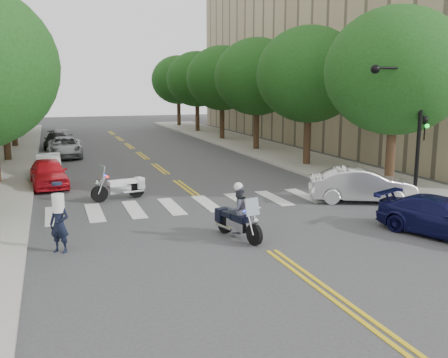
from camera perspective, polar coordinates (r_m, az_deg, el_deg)
name	(u,v)px	position (r m, az deg, el deg)	size (l,w,h in m)	color
ground	(271,251)	(15.34, 5.43, -8.17)	(140.00, 140.00, 0.00)	#38383A
sidewalk_right	(264,149)	(38.78, 4.63, 3.43)	(5.00, 60.00, 0.15)	#9E9991
building_right	(414,18)	(51.02, 20.84, 16.83)	(26.00, 44.00, 22.00)	tan
tree_l_2	(1,75)	(35.26, -24.09, 10.76)	(6.40, 6.40, 8.45)	#382316
tree_l_3	(10,77)	(43.24, -23.27, 10.64)	(6.40, 6.40, 8.45)	#382316
tree_l_4	(16,78)	(51.23, -22.70, 10.56)	(6.40, 6.40, 8.45)	#382316
tree_l_5	(20,79)	(59.22, -22.28, 10.49)	(6.40, 6.40, 8.45)	#382316
tree_r_0	(396,71)	(24.30, 19.02, 11.55)	(6.40, 6.40, 8.45)	#382316
tree_r_1	(309,75)	(31.00, 9.69, 11.66)	(6.40, 6.40, 8.45)	#382316
tree_r_2	(257,77)	(38.20, 3.78, 11.57)	(6.40, 6.40, 8.45)	#382316
tree_r_3	(222,78)	(45.67, -0.23, 11.45)	(6.40, 6.40, 8.45)	#382316
tree_r_4	(197,79)	(53.30, -3.10, 11.32)	(6.40, 6.40, 8.45)	#382316
tree_r_5	(178,80)	(61.02, -5.24, 11.21)	(6.40, 6.40, 8.45)	#382316
traffic_signal_pole	(411,116)	(21.70, 20.56, 6.78)	(2.82, 0.42, 6.00)	black
motorcycle_police	(237,213)	(16.28, 1.53, -3.94)	(0.95, 2.26, 1.87)	black
motorcycle_parked	(123,187)	(22.33, -11.48, -0.89)	(2.40, 0.98, 1.57)	black
officer_standing	(59,224)	(15.70, -18.29, -4.95)	(0.63, 0.41, 1.72)	black
convertible	(362,185)	(22.17, 15.47, -0.66)	(1.55, 4.45, 1.46)	silver
sedan_blue	(443,217)	(18.06, 23.79, -4.04)	(1.79, 4.40, 1.28)	#0E103D
parked_car_a	(49,173)	(25.99, -19.41, 0.67)	(1.65, 4.10, 1.40)	red
parked_car_b	(48,165)	(29.11, -19.42, 1.50)	(1.28, 3.68, 1.21)	white
parked_car_c	(65,147)	(36.56, -17.75, 3.49)	(2.29, 4.97, 1.38)	#919498
parked_car_d	(56,140)	(41.88, -18.62, 4.22)	(1.78, 4.37, 1.27)	black
parked_car_e	(62,137)	(43.69, -18.05, 4.59)	(1.67, 4.16, 1.42)	#939397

